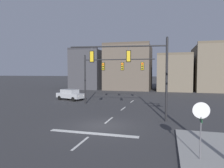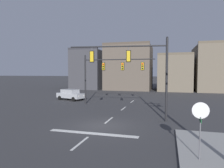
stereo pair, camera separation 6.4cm
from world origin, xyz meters
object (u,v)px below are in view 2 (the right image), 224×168
Objects in this scene: stop_sign at (200,117)px; signal_mast_near_side at (138,65)px; signal_mast_far_side at (108,70)px; car_lot_nearside at (70,94)px.

signal_mast_near_side is at bearing 118.22° from stop_sign.
stop_sign is at bearing -58.94° from signal_mast_far_side.
signal_mast_far_side is 8.28m from car_lot_nearside.
signal_mast_far_side is at bearing -23.90° from car_lot_nearside.
signal_mast_far_side is at bearing 123.76° from signal_mast_near_side.
signal_mast_far_side is (-4.96, 7.42, -0.35)m from signal_mast_near_side.
signal_mast_near_side is 16.22m from car_lot_nearside.
stop_sign is (8.97, -14.90, -2.33)m from signal_mast_far_side.
signal_mast_far_side reaches higher than car_lot_nearside.
signal_mast_near_side reaches higher than stop_sign.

